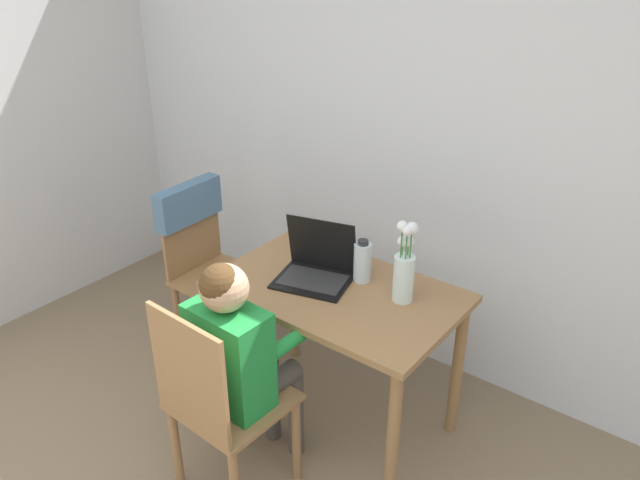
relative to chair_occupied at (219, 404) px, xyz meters
The scene contains 8 objects.
wall_back 1.57m from the chair_occupied, 76.60° to the left, with size 6.40×0.05×2.50m.
dining_table 0.64m from the chair_occupied, 80.82° to the left, with size 1.02×0.64×0.71m.
chair_occupied is the anchor object (origin of this frame).
chair_spare 1.09m from the chair_occupied, 139.84° to the left, with size 0.44×0.41×0.91m.
person_seated 0.22m from the chair_occupied, 87.90° to the left, with size 0.33×0.43×1.04m.
laptop 0.71m from the chair_occupied, 92.13° to the left, with size 0.37×0.33×0.26m.
flower_vase 0.89m from the chair_occupied, 62.64° to the left, with size 0.09×0.09×0.36m.
water_bottle 0.82m from the chair_occupied, 78.85° to the left, with size 0.08×0.08×0.19m.
Camera 1 is at (1.09, -0.30, 2.07)m, focal length 35.00 mm.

